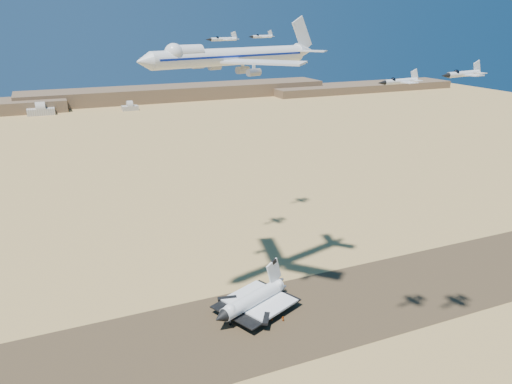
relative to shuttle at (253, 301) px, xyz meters
name	(u,v)px	position (x,y,z in m)	size (l,w,h in m)	color
ground	(251,327)	(-4.27, -8.81, -4.83)	(1200.00, 1200.00, 0.00)	tan
runway	(251,327)	(-4.27, -8.81, -4.80)	(600.00, 50.00, 0.06)	brown
ridgeline	(142,97)	(61.05, 518.49, 2.80)	(960.00, 90.00, 18.00)	brown
hangars	(37,112)	(-68.27, 469.62, 0.00)	(200.50, 29.50, 30.00)	#BBB6A6
shuttle	(253,301)	(0.00, 0.00, 0.00)	(36.91, 31.24, 17.96)	white
carrier_747	(227,57)	(-5.07, 9.14, 88.63)	(71.30, 53.39, 17.80)	white
crew_a	(272,318)	(4.37, -8.14, -3.85)	(0.67, 0.44, 1.85)	#ED5C0D
crew_b	(283,319)	(7.99, -9.98, -3.89)	(0.85, 0.49, 1.75)	#ED5C0D
crew_c	(283,319)	(7.99, -9.67, -3.91)	(1.00, 0.51, 1.71)	#ED5C0D
chase_jet_a	(400,81)	(26.64, -40.06, 84.49)	(14.95, 8.27, 3.73)	white
chase_jet_b	(463,74)	(41.22, -47.53, 86.56)	(16.39, 9.23, 4.11)	white
chase_jet_c	(223,39)	(9.69, 54.16, 92.49)	(15.41, 8.86, 3.91)	white
chase_jet_d	(262,36)	(37.76, 77.41, 92.51)	(14.53, 8.42, 3.69)	white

